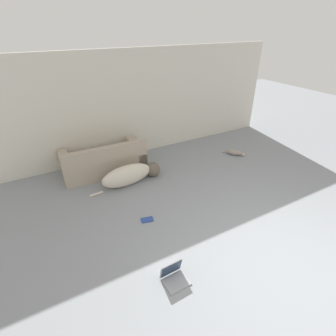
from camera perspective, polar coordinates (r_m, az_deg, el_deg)
The scene contains 7 objects.
ground_plane at distance 4.15m, azimuth 25.05°, elevation -20.76°, with size 20.00×20.00×0.00m, color gray.
wall_back at distance 6.60m, azimuth -5.06°, elevation 13.92°, with size 7.31×0.06×2.50m.
couch at distance 6.05m, azimuth -13.79°, elevation 1.45°, with size 1.82×0.92×0.74m.
dog at distance 5.51m, azimuth -8.04°, elevation -1.38°, with size 1.62×0.47×0.44m.
cat at distance 6.92m, azimuth 14.32°, elevation 3.35°, with size 0.40×0.51×0.14m.
laptop_open at distance 3.74m, azimuth 1.18°, elevation -22.13°, with size 0.33×0.31×0.25m.
book_blue at distance 4.62m, azimuth -4.55°, elevation -11.15°, with size 0.23×0.16×0.02m.
Camera 1 is at (-2.57, -1.25, 3.01)m, focal length 28.00 mm.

